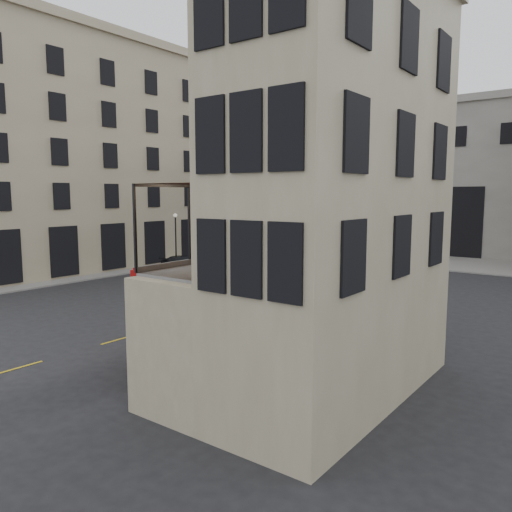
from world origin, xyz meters
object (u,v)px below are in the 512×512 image
Objects in this scene: pedestrian_b at (377,247)px; cafe_table_mid at (240,246)px; car_a at (195,275)px; cafe_table_near at (212,251)px; cyclist at (247,294)px; cafe_chair_a at (210,268)px; pedestrian_d at (428,255)px; cafe_chair_d at (330,248)px; street_lamp_a at (176,244)px; pedestrian_e at (204,256)px; traffic_light_far at (255,238)px; street_lamp_b at (354,238)px; bus_far at (311,233)px; pedestrian_a at (289,246)px; cafe_chair_c at (298,253)px; pedestrian_c at (366,257)px; cafe_chair_b at (279,257)px; cafe_table_far at (294,241)px; traffic_light_near at (278,265)px; car_b at (344,270)px; car_c at (182,262)px; bicycle at (252,287)px.

cafe_table_mid reaches higher than pedestrian_b.
cafe_table_near is at bearing -62.37° from car_a.
cafe_chair_a is (8.33, -12.57, 3.85)m from cyclist.
cafe_chair_d reaches higher than pedestrian_d.
street_lamp_a is 3.83m from pedestrian_e.
street_lamp_b is at bearing 33.69° from traffic_light_far.
pedestrian_e is (-4.79, -13.21, -1.78)m from bus_far.
pedestrian_a is (-3.24, 0.33, -1.78)m from bus_far.
cafe_chair_c is at bearing -50.22° from traffic_light_far.
bus_far is 40.91m from cafe_table_near.
car_a is 6.22× the size of cafe_table_near.
street_lamp_a is 3.22× the size of pedestrian_d.
cafe_chair_c reaches higher than cyclist.
cafe_chair_d reaches higher than pedestrian_c.
street_lamp_a is at bearing 149.19° from cafe_chair_d.
pedestrian_a is at bearing 174.11° from bus_far.
traffic_light_far reaches higher than pedestrian_c.
cafe_chair_a is at bearing -41.87° from pedestrian_a.
cafe_chair_b is 0.86× the size of cafe_chair_d.
pedestrian_b is 37.75m from cafe_table_far.
traffic_light_near is 18.12m from cafe_chair_a.
car_b is 15.11m from pedestrian_e.
cafe_chair_d is at bearing -179.65° from pedestrian_d.
car_c is 27.28m from cafe_table_far.
pedestrian_c is 2.40× the size of cafe_chair_a.
cafe_chair_a is at bearing -55.07° from traffic_light_far.
pedestrian_e is 2.01× the size of cafe_chair_d.
pedestrian_b is 38.43m from cafe_chair_d.
car_a is at bearing 138.98° from cafe_table_mid.
cafe_chair_b is at bearing 76.88° from pedestrian_c.
street_lamp_a is at bearing -124.51° from street_lamp_b.
cafe_table_mid reaches higher than traffic_light_near.
bicycle is (12.71, -5.49, -0.23)m from car_c.
cafe_table_near is (15.05, -14.70, 4.30)m from car_a.
car_a is 5.41m from bicycle.
street_lamp_b is at bearing 11.69° from pedestrian_a.
pedestrian_a reaches higher than pedestrian_d.
cafe_table_near is at bearing -89.83° from cafe_table_far.
cafe_chair_a is (6.25, -41.03, 4.01)m from pedestrian_d.
bicycle is 2.19× the size of cafe_table_far.
pedestrian_c is 2.04× the size of cafe_chair_d.
cafe_table_mid is at bearing 113.71° from cafe_chair_a.
car_a is at bearing 176.17° from traffic_light_near.
cafe_chair_d is at bearing 79.56° from pedestrian_c.
pedestrian_d is at bearing 49.15° from car_a.
pedestrian_b reaches higher than pedestrian_d.
cafe_chair_b is (1.67, -3.60, -0.24)m from cafe_table_far.
pedestrian_c is (-1.97, 18.35, -1.50)m from traffic_light_near.
cafe_chair_b is (6.37, -37.33, 4.01)m from pedestrian_d.
pedestrian_d is 2.15× the size of cafe_chair_a.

